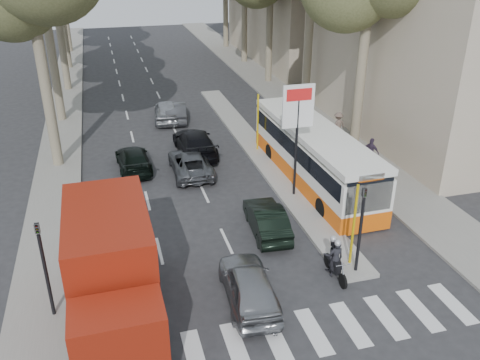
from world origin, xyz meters
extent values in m
plane|color=#28282B|center=(0.00, 0.00, 0.00)|extent=(120.00, 120.00, 0.00)
cube|color=gray|center=(8.60, 25.00, 0.06)|extent=(3.20, 70.00, 0.12)
cube|color=gray|center=(-8.00, 28.00, 0.06)|extent=(2.40, 64.00, 0.12)
cube|color=gray|center=(3.25, 11.00, 0.08)|extent=(1.50, 26.00, 0.16)
cylinder|color=yellow|center=(3.25, -1.00, 1.75)|extent=(0.10, 0.10, 3.50)
cylinder|color=yellow|center=(3.25, 5.00, 1.75)|extent=(0.10, 0.10, 3.50)
cylinder|color=yellow|center=(3.25, 11.00, 1.75)|extent=(0.10, 0.10, 3.50)
cylinder|color=black|center=(3.25, 5.00, 2.60)|extent=(0.12, 0.12, 5.20)
cube|color=white|center=(3.25, 5.00, 4.60)|extent=(1.50, 0.10, 2.00)
cube|color=red|center=(3.25, 4.94, 5.15)|extent=(1.20, 0.02, 0.55)
cylinder|color=black|center=(3.25, -1.50, 1.60)|extent=(0.12, 0.12, 3.20)
imported|color=black|center=(3.25, -1.50, 3.10)|extent=(0.16, 0.41, 1.00)
cylinder|color=black|center=(-7.60, -1.00, 1.60)|extent=(0.12, 0.12, 3.20)
imported|color=black|center=(-7.60, -1.00, 3.10)|extent=(0.16, 0.41, 1.00)
cylinder|color=#6B604C|center=(-8.00, 12.00, 4.20)|extent=(0.56, 0.56, 8.40)
cylinder|color=#6B604C|center=(-8.10, 20.00, 4.48)|extent=(0.56, 0.56, 8.96)
cylinder|color=#6B604C|center=(-7.90, 28.00, 4.06)|extent=(0.56, 0.56, 8.12)
cylinder|color=#6B604C|center=(-8.00, 36.00, 4.76)|extent=(0.56, 0.56, 9.52)
cylinder|color=#6B604C|center=(-8.10, 44.00, 4.34)|extent=(0.56, 0.56, 8.68)
cylinder|color=#6B604C|center=(9.00, 10.00, 4.20)|extent=(0.56, 0.56, 8.40)
cylinder|color=#6B604C|center=(9.10, 18.00, 4.62)|extent=(0.56, 0.56, 9.24)
cylinder|color=#6B604C|center=(8.90, 26.00, 3.92)|extent=(0.56, 0.56, 7.84)
cylinder|color=#6B604C|center=(9.00, 34.00, 4.48)|extent=(0.56, 0.56, 8.96)
cylinder|color=#6B604C|center=(9.10, 42.00, 4.20)|extent=(0.56, 0.56, 8.40)
imported|color=gray|center=(-1.10, -2.00, 0.70)|extent=(1.92, 4.19, 1.39)
imported|color=black|center=(0.94, 2.24, 0.63)|extent=(1.62, 3.93, 1.27)
imported|color=#4D5054|center=(-1.10, 9.06, 0.61)|extent=(2.07, 4.39, 1.21)
imported|color=black|center=(-0.38, 11.56, 0.73)|extent=(2.05, 5.01, 1.45)
imported|color=#9C9FA4|center=(-1.10, 18.05, 0.72)|extent=(2.16, 4.38, 1.44)
imported|color=#43454A|center=(-0.50, 17.91, 0.65)|extent=(1.87, 4.08, 1.30)
imported|color=black|center=(-4.00, 10.35, 0.60)|extent=(1.87, 4.21, 1.20)
cube|color=black|center=(-5.55, -1.83, 0.63)|extent=(2.63, 6.93, 0.29)
cylinder|color=black|center=(-4.36, -4.11, 0.52)|extent=(0.36, 1.04, 1.03)
cylinder|color=black|center=(-6.73, 0.22, 0.52)|extent=(0.36, 1.04, 1.03)
cylinder|color=black|center=(-4.43, 0.26, 0.52)|extent=(0.36, 1.04, 1.03)
cube|color=maroon|center=(-5.51, -4.47, 1.67)|extent=(2.55, 1.65, 1.95)
cube|color=black|center=(-5.50, -5.22, 1.90)|extent=(2.30, 0.13, 1.03)
cube|color=maroon|center=(-5.56, -0.91, 2.24)|extent=(2.71, 4.87, 2.87)
cube|color=#EB5C0D|center=(4.80, 6.44, 0.53)|extent=(2.66, 11.15, 0.87)
cube|color=white|center=(4.80, 6.44, 1.69)|extent=(2.66, 11.15, 1.45)
cube|color=black|center=(4.80, 6.44, 1.98)|extent=(2.67, 10.71, 0.82)
cube|color=white|center=(4.80, 6.44, 2.75)|extent=(2.66, 11.15, 0.29)
cube|color=black|center=(4.92, 0.92, 1.83)|extent=(2.12, 0.11, 1.45)
cube|color=#EB5C0D|center=(4.92, 0.92, 2.68)|extent=(1.16, 0.09, 0.31)
cylinder|color=black|center=(3.79, 2.86, 0.43)|extent=(0.29, 0.93, 0.93)
cylinder|color=black|center=(5.97, 2.91, 0.43)|extent=(0.29, 0.93, 0.93)
cylinder|color=black|center=(3.64, 9.74, 0.43)|extent=(0.29, 0.93, 0.93)
cylinder|color=black|center=(5.81, 9.79, 0.43)|extent=(0.29, 0.93, 0.93)
cylinder|color=black|center=(2.39, -2.17, 0.28)|extent=(0.10, 0.57, 0.57)
cylinder|color=black|center=(2.41, -0.83, 0.28)|extent=(0.10, 0.57, 0.57)
cylinder|color=silver|center=(2.39, -2.10, 0.62)|extent=(0.06, 0.36, 0.71)
cube|color=black|center=(2.40, -1.46, 0.40)|extent=(0.20, 0.67, 0.27)
cube|color=black|center=(2.40, -1.63, 0.64)|extent=(0.27, 0.40, 0.20)
cube|color=black|center=(2.40, -1.19, 0.59)|extent=(0.26, 0.58, 0.11)
cylinder|color=silver|center=(2.39, -2.05, 0.91)|extent=(0.55, 0.04, 0.04)
imported|color=black|center=(2.40, -1.46, 0.79)|extent=(0.55, 0.36, 1.49)
imported|color=black|center=(2.40, -1.10, 0.75)|extent=(0.69, 0.39, 1.40)
sphere|color=#B2B2B7|center=(2.40, -1.50, 1.49)|extent=(0.25, 0.25, 0.25)
sphere|color=#B2B2B7|center=(2.40, -1.13, 1.44)|extent=(0.25, 0.25, 0.25)
imported|color=#3A2D44|center=(8.52, 7.17, 0.91)|extent=(0.91, 1.02, 1.59)
imported|color=#6C5B51|center=(8.74, 11.76, 0.91)|extent=(1.10, 0.69, 1.59)
camera|label=1|loc=(-5.17, -15.54, 11.51)|focal=38.00mm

